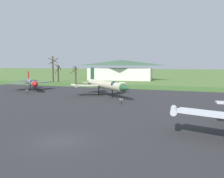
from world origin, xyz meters
TOP-DOWN VIEW (x-y plane):
  - ground_plane at (0.00, 0.00)m, footprint 600.00×600.00m
  - asphalt_apron at (0.00, 15.32)m, footprint 93.05×51.06m
  - grass_verge_strip at (0.00, 46.85)m, footprint 153.05×12.00m
  - jet_fighter_front_left at (-7.12, 26.17)m, footprint 13.56×12.85m
  - info_placard_front_left at (-1.38, 18.54)m, footprint 0.60×0.31m
  - jet_fighter_front_right at (-27.09, 29.20)m, footprint 11.60×11.05m
  - info_placard_front_right at (-22.64, 22.45)m, footprint 0.50×0.38m
  - bare_tree_far_left at (-37.77, 52.80)m, footprint 3.93×3.96m
  - bare_tree_left_of_center at (-37.32, 55.13)m, footprint 2.34×2.37m
  - bare_tree_center at (-27.69, 50.19)m, footprint 2.61×2.58m
  - visitor_building at (-21.18, 74.66)m, footprint 26.85×16.30m

SIDE VIEW (x-z plane):
  - ground_plane at x=0.00m, z-range 0.00..0.00m
  - asphalt_apron at x=0.00m, z-range 0.00..0.05m
  - grass_verge_strip at x=0.00m, z-range 0.00..0.06m
  - info_placard_front_left at x=-1.38m, z-range 0.13..1.02m
  - info_placard_front_right at x=-22.64m, z-range 0.12..1.15m
  - jet_fighter_front_right at x=-27.09m, z-range -0.25..4.11m
  - jet_fighter_front_left at x=-7.12m, z-range -0.49..4.92m
  - bare_tree_center at x=-27.69m, z-range 0.20..5.78m
  - bare_tree_left_of_center at x=-37.32m, z-range 0.19..6.38m
  - visitor_building at x=-21.18m, z-range -0.10..7.73m
  - bare_tree_far_left at x=-37.77m, z-range 0.47..9.22m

